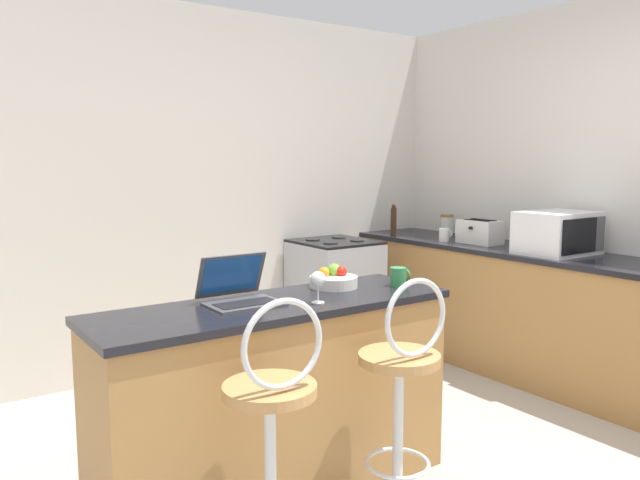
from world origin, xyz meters
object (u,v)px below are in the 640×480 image
at_px(mug_blue, 486,233).
at_px(pepper_mill, 394,221).
at_px(bar_stool_near, 273,445).
at_px(bar_stool_far, 401,406).
at_px(stove_range, 335,296).
at_px(wine_glass_short, 318,280).
at_px(mug_green, 399,277).
at_px(toaster, 480,232).
at_px(laptop, 239,291).
at_px(storage_jar, 447,225).
at_px(mug_white, 444,235).
at_px(fruit_bowl, 334,280).
at_px(microwave, 558,233).

relative_size(mug_blue, pepper_mill, 0.37).
bearing_deg(bar_stool_near, bar_stool_far, 0.00).
bearing_deg(stove_range, mug_blue, -30.98).
relative_size(bar_stool_near, mug_blue, 10.75).
bearing_deg(wine_glass_short, stove_range, 51.65).
distance_m(mug_green, pepper_mill, 2.06).
bearing_deg(pepper_mill, mug_blue, -51.08).
bearing_deg(toaster, bar_stool_far, -146.68).
bearing_deg(bar_stool_far, laptop, 127.76).
distance_m(wine_glass_short, storage_jar, 2.71).
bearing_deg(laptop, storage_jar, 25.28).
bearing_deg(wine_glass_short, storage_jar, 31.82).
height_order(wine_glass_short, mug_white, wine_glass_short).
bearing_deg(storage_jar, toaster, -110.31).
bearing_deg(stove_range, laptop, -137.60).
distance_m(wine_glass_short, mug_white, 2.29).
bearing_deg(wine_glass_short, mug_green, 7.97).
height_order(bar_stool_near, toaster, toaster).
relative_size(fruit_bowl, storage_jar, 1.38).
bearing_deg(mug_blue, fruit_bowl, -158.80).
relative_size(toaster, pepper_mill, 1.20).
distance_m(storage_jar, pepper_mill, 0.46).
distance_m(microwave, fruit_bowl, 1.87).
bearing_deg(microwave, mug_green, -173.23).
height_order(laptop, mug_green, laptop).
bearing_deg(microwave, mug_blue, 74.12).
xyz_separation_m(stove_range, storage_jar, (0.98, -0.25, 0.53)).
height_order(mug_green, mug_white, mug_white).
distance_m(fruit_bowl, wine_glass_short, 0.36).
distance_m(bar_stool_far, pepper_mill, 2.69).
height_order(stove_range, wine_glass_short, wine_glass_short).
distance_m(microwave, stove_range, 1.73).
height_order(fruit_bowl, storage_jar, storage_jar).
bearing_deg(bar_stool_far, mug_green, 49.68).
distance_m(storage_jar, mug_white, 0.42).
bearing_deg(pepper_mill, mug_white, -79.01).
xyz_separation_m(bar_stool_near, stove_range, (1.78, 2.04, -0.06)).
xyz_separation_m(mug_blue, mug_white, (-0.37, 0.10, 0.00)).
bearing_deg(stove_range, bar_stool_near, -131.05).
distance_m(laptop, pepper_mill, 2.60).
height_order(fruit_bowl, mug_blue, fruit_bowl).
relative_size(stove_range, mug_blue, 9.16).
bearing_deg(toaster, storage_jar, 69.69).
relative_size(toaster, mug_white, 3.13).
relative_size(microwave, fruit_bowl, 2.18).
bearing_deg(mug_green, toaster, 28.03).
height_order(mug_blue, pepper_mill, pepper_mill).
distance_m(toaster, mug_green, 1.78).
bearing_deg(toaster, mug_green, -151.97).
distance_m(storage_jar, mug_blue, 0.38).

